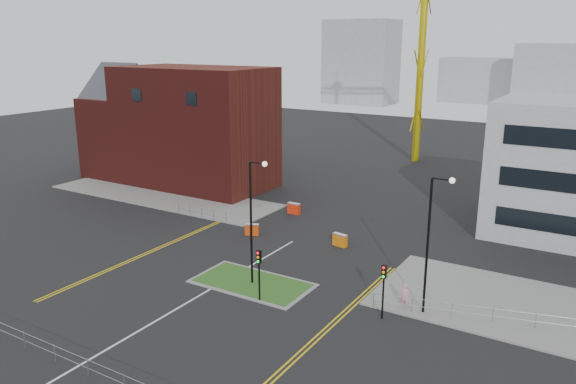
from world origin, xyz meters
name	(u,v)px	position (x,y,z in m)	size (l,w,h in m)	color
ground	(152,323)	(0.00, 0.00, 0.00)	(200.00, 200.00, 0.00)	black
pavement_left	(163,196)	(-20.00, 22.00, 0.06)	(28.00, 8.00, 0.12)	slate
pavement_right	(566,318)	(22.00, 14.00, 0.06)	(24.00, 10.00, 0.12)	slate
island_kerb	(252,283)	(2.00, 8.00, 0.04)	(8.60, 4.60, 0.08)	slate
grass_island	(252,283)	(2.00, 8.00, 0.06)	(8.00, 4.00, 0.12)	#22511B
brick_building	(176,127)	(-22.97, 28.00, 6.85)	(24.20, 10.07, 14.24)	#4E1613
streetlamp_island	(253,213)	(2.22, 8.00, 5.41)	(1.46, 0.36, 9.18)	black
streetlamp_right_near	(432,235)	(14.22, 10.00, 5.41)	(1.46, 0.36, 9.18)	black
traffic_light_island	(259,266)	(4.00, 5.98, 2.57)	(0.28, 0.33, 3.65)	black
traffic_light_right	(384,281)	(12.00, 7.98, 2.57)	(0.28, 0.33, 3.65)	black
railing_front	(70,357)	(0.00, -6.00, 0.78)	(24.05, 0.05, 1.10)	gray
railing_left	(202,211)	(-11.00, 18.00, 0.74)	(6.05, 0.05, 1.10)	gray
railing_right	(536,318)	(20.50, 11.50, 0.78)	(19.05, 5.05, 1.10)	gray
centre_line	(174,310)	(0.00, 2.00, 0.01)	(0.15, 30.00, 0.01)	silver
yellow_left_a	(159,247)	(-9.00, 10.00, 0.01)	(0.12, 24.00, 0.01)	gold
yellow_left_b	(162,248)	(-8.70, 10.00, 0.01)	(0.12, 24.00, 0.01)	gold
yellow_right_a	(332,321)	(9.50, 6.00, 0.01)	(0.12, 20.00, 0.01)	gold
yellow_right_b	(337,323)	(9.80, 6.00, 0.01)	(0.12, 20.00, 0.01)	gold
skyline_a	(361,62)	(-40.00, 120.00, 11.00)	(18.00, 12.00, 22.00)	gray
skyline_b	(569,78)	(10.00, 130.00, 8.00)	(24.00, 12.00, 16.00)	gray
skyline_d	(499,81)	(-8.00, 140.00, 6.00)	(30.00, 12.00, 12.00)	gray
pedestrian	(405,296)	(12.74, 10.00, 0.87)	(0.64, 0.42, 1.74)	pink
barrier_left	(252,229)	(-3.98, 16.57, 0.57)	(1.30, 0.89, 1.04)	#C53A0A
barrier_mid	(294,208)	(-4.00, 24.00, 0.61)	(1.35, 0.48, 1.13)	red
barrier_right	(340,240)	(4.03, 18.16, 0.60)	(1.36, 0.66, 1.10)	#D26A0B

